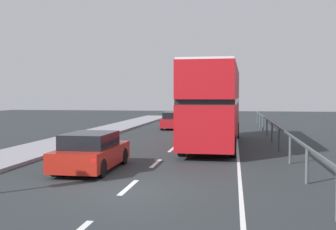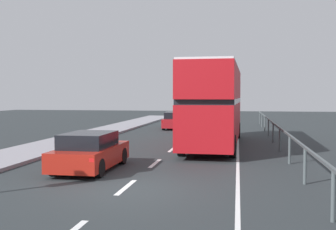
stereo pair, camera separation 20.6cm
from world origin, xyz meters
name	(u,v)px [view 1 (the left image)]	position (x,y,z in m)	size (l,w,h in m)	color
ground_plane	(128,189)	(0.00, 0.00, -0.05)	(75.71, 120.00, 0.10)	#282D30
lane_paint_markings	(211,150)	(1.99, 8.91, 0.00)	(3.42, 46.00, 0.01)	silver
bridge_side_railing	(280,132)	(5.31, 9.00, 0.96)	(0.10, 42.00, 1.18)	#475052
double_decker_bus_red	(214,103)	(2.03, 10.57, 2.30)	(2.81, 11.34, 4.30)	#AD1218
hatchback_car_near	(91,152)	(-2.06, 2.62, 0.67)	(1.83, 4.16, 1.38)	#9F1D13
sedan_car_ahead	(174,121)	(-1.77, 21.53, 0.67)	(1.93, 4.43, 1.38)	maroon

